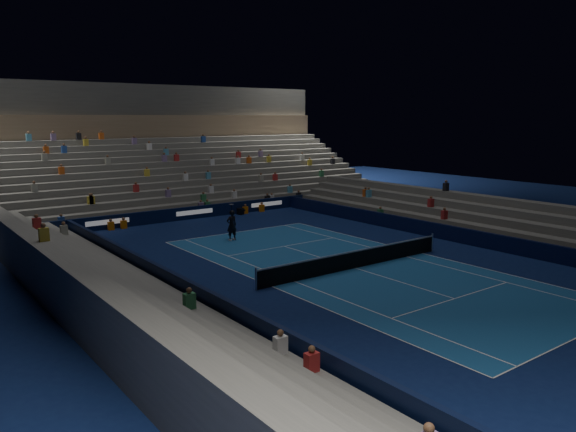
# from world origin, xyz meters

# --- Properties ---
(ground) EXTENTS (90.00, 90.00, 0.00)m
(ground) POSITION_xyz_m (0.00, 0.00, 0.00)
(ground) COLOR #0B1844
(ground) RESTS_ON ground
(court_surface) EXTENTS (10.97, 23.77, 0.01)m
(court_surface) POSITION_xyz_m (0.00, 0.00, 0.01)
(court_surface) COLOR #194E8B
(court_surface) RESTS_ON ground
(sponsor_barrier_far) EXTENTS (44.00, 0.25, 1.00)m
(sponsor_barrier_far) POSITION_xyz_m (0.00, 18.50, 0.50)
(sponsor_barrier_far) COLOR black
(sponsor_barrier_far) RESTS_ON ground
(sponsor_barrier_east) EXTENTS (0.25, 37.00, 1.00)m
(sponsor_barrier_east) POSITION_xyz_m (9.70, 0.00, 0.50)
(sponsor_barrier_east) COLOR black
(sponsor_barrier_east) RESTS_ON ground
(sponsor_barrier_west) EXTENTS (0.25, 37.00, 1.00)m
(sponsor_barrier_west) POSITION_xyz_m (-9.70, 0.00, 0.50)
(sponsor_barrier_west) COLOR black
(sponsor_barrier_west) RESTS_ON ground
(grandstand_main) EXTENTS (44.00, 15.20, 11.20)m
(grandstand_main) POSITION_xyz_m (0.00, 27.90, 3.38)
(grandstand_main) COLOR #61605C
(grandstand_main) RESTS_ON ground
(grandstand_east) EXTENTS (5.00, 37.00, 2.50)m
(grandstand_east) POSITION_xyz_m (13.17, 0.00, 0.92)
(grandstand_east) COLOR #5E5E5A
(grandstand_east) RESTS_ON ground
(grandstand_west) EXTENTS (5.00, 37.00, 2.50)m
(grandstand_west) POSITION_xyz_m (-13.17, 0.00, 0.92)
(grandstand_west) COLOR slate
(grandstand_west) RESTS_ON ground
(tennis_net) EXTENTS (12.90, 0.10, 1.10)m
(tennis_net) POSITION_xyz_m (0.00, 0.00, 0.50)
(tennis_net) COLOR #B2B2B7
(tennis_net) RESTS_ON ground
(tennis_player) EXTENTS (0.74, 0.49, 2.03)m
(tennis_player) POSITION_xyz_m (-1.71, 9.88, 1.01)
(tennis_player) COLOR black
(tennis_player) RESTS_ON ground
(broadcast_camera) EXTENTS (0.56, 0.92, 0.54)m
(broadcast_camera) POSITION_xyz_m (3.98, 17.85, 0.28)
(broadcast_camera) COLOR black
(broadcast_camera) RESTS_ON ground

